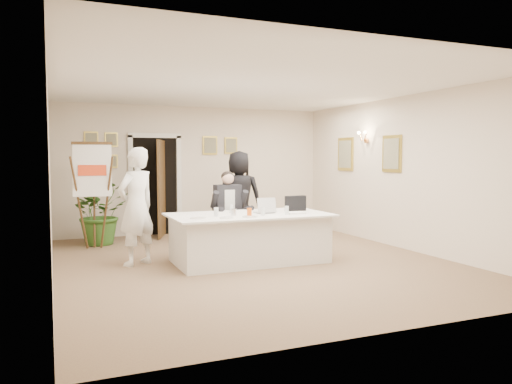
{
  "coord_description": "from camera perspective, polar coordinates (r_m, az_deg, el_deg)",
  "views": [
    {
      "loc": [
        -2.99,
        -7.34,
        1.68
      ],
      "look_at": [
        0.29,
        0.6,
        1.08
      ],
      "focal_mm": 35.0,
      "sensor_mm": 36.0,
      "label": 1
    }
  ],
  "objects": [
    {
      "name": "laptop",
      "position": [
        8.14,
        0.91,
        -1.43
      ],
      "size": [
        0.33,
        0.35,
        0.28
      ],
      "primitive_type": null,
      "rotation": [
        0.0,
        0.0,
        -0.05
      ],
      "color": "#B7BABC",
      "rests_on": "conference_table"
    },
    {
      "name": "glass_a",
      "position": [
        7.68,
        -4.57,
        -2.28
      ],
      "size": [
        0.08,
        0.08,
        0.14
      ],
      "primitive_type": "cylinder",
      "rotation": [
        0.0,
        0.0,
        0.23
      ],
      "color": "silver",
      "rests_on": "conference_table"
    },
    {
      "name": "potted_palm",
      "position": [
        10.08,
        -17.31,
        -2.27
      ],
      "size": [
        1.36,
        1.27,
        1.23
      ],
      "primitive_type": "imported",
      "rotation": [
        0.0,
        0.0,
        0.34
      ],
      "color": "#2E571D",
      "rests_on": "floor"
    },
    {
      "name": "flip_chart",
      "position": [
        9.52,
        -18.09,
        -1.0
      ],
      "size": [
        0.69,
        0.46,
        1.92
      ],
      "color": "#362211",
      "rests_on": "floor"
    },
    {
      "name": "pictures_back_wall",
      "position": [
        11.03,
        -11.0,
        4.79
      ],
      "size": [
        3.4,
        0.06,
        0.8
      ],
      "primitive_type": null,
      "color": "gold",
      "rests_on": "wall_back"
    },
    {
      "name": "glass_d",
      "position": [
        8.13,
        -2.84,
        -1.93
      ],
      "size": [
        0.07,
        0.07,
        0.14
      ],
      "primitive_type": "cylinder",
      "rotation": [
        0.0,
        0.0,
        0.14
      ],
      "color": "silver",
      "rests_on": "conference_table"
    },
    {
      "name": "doorway",
      "position": [
        10.89,
        -11.21,
        0.55
      ],
      "size": [
        1.14,
        0.86,
        2.2
      ],
      "color": "black",
      "rests_on": "floor"
    },
    {
      "name": "wall_left",
      "position": [
        7.35,
        -22.48,
        1.48
      ],
      "size": [
        0.1,
        7.0,
        2.8
      ],
      "primitive_type": "cube",
      "color": "beige",
      "rests_on": "floor"
    },
    {
      "name": "pictures_right_wall",
      "position": [
        10.42,
        12.52,
        4.27
      ],
      "size": [
        0.06,
        2.2,
        0.8
      ],
      "primitive_type": null,
      "color": "gold",
      "rests_on": "wall_right"
    },
    {
      "name": "glass_b",
      "position": [
        7.78,
        0.78,
        -2.19
      ],
      "size": [
        0.07,
        0.07,
        0.14
      ],
      "primitive_type": "cylinder",
      "rotation": [
        0.0,
        0.0,
        0.03
      ],
      "color": "silver",
      "rests_on": "conference_table"
    },
    {
      "name": "wall_back",
      "position": [
        11.25,
        -7.0,
        2.52
      ],
      "size": [
        6.0,
        0.1,
        2.8
      ],
      "primitive_type": "cube",
      "color": "beige",
      "rests_on": "floor"
    },
    {
      "name": "plate_mid",
      "position": [
        7.45,
        -3.38,
        -2.95
      ],
      "size": [
        0.26,
        0.26,
        0.01
      ],
      "primitive_type": "cylinder",
      "rotation": [
        0.0,
        0.0,
        -0.25
      ],
      "color": "white",
      "rests_on": "conference_table"
    },
    {
      "name": "glass_c",
      "position": [
        7.9,
        3.53,
        -2.1
      ],
      "size": [
        0.07,
        0.07,
        0.14
      ],
      "primitive_type": "cylinder",
      "rotation": [
        0.0,
        0.0,
        0.07
      ],
      "color": "silver",
      "rests_on": "conference_table"
    },
    {
      "name": "ceiling",
      "position": [
        8.01,
        -0.26,
        12.01
      ],
      "size": [
        6.0,
        7.0,
        0.02
      ],
      "primitive_type": "cube",
      "color": "white",
      "rests_on": "wall_back"
    },
    {
      "name": "wall_front",
      "position": [
        4.88,
        15.43,
        0.52
      ],
      "size": [
        6.0,
        0.1,
        2.8
      ],
      "primitive_type": "cube",
      "color": "beige",
      "rests_on": "floor"
    },
    {
      "name": "standing_woman",
      "position": [
        10.0,
        -1.92,
        -0.47
      ],
      "size": [
        1.03,
        0.85,
        1.81
      ],
      "primitive_type": "imported",
      "rotation": [
        0.0,
        0.0,
        2.78
      ],
      "color": "black",
      "rests_on": "floor"
    },
    {
      "name": "steel_jug",
      "position": [
        7.76,
        -2.59,
        -2.32
      ],
      "size": [
        0.1,
        0.1,
        0.11
      ],
      "primitive_type": "cylinder",
      "rotation": [
        0.0,
        0.0,
        -0.14
      ],
      "color": "silver",
      "rests_on": "conference_table"
    },
    {
      "name": "conference_table",
      "position": [
        8.05,
        -0.75,
        -5.22
      ],
      "size": [
        2.55,
        1.36,
        0.78
      ],
      "color": "silver",
      "rests_on": "floor"
    },
    {
      "name": "wall_sconce",
      "position": [
        10.39,
        12.23,
        6.21
      ],
      "size": [
        0.2,
        0.3,
        0.24
      ],
      "primitive_type": null,
      "color": "#D18843",
      "rests_on": "wall_right"
    },
    {
      "name": "floor",
      "position": [
        8.11,
        -0.26,
        -7.99
      ],
      "size": [
        7.0,
        7.0,
        0.0
      ],
      "primitive_type": "plane",
      "color": "olive",
      "rests_on": "ground"
    },
    {
      "name": "laptop_bag",
      "position": [
        8.45,
        4.54,
        -1.31
      ],
      "size": [
        0.38,
        0.14,
        0.26
      ],
      "primitive_type": "cube",
      "rotation": [
        0.0,
        0.0,
        0.12
      ],
      "color": "black",
      "rests_on": "conference_table"
    },
    {
      "name": "oj_glass",
      "position": [
        7.66,
        -0.76,
        -2.32
      ],
      "size": [
        0.09,
        0.09,
        0.13
      ],
      "primitive_type": "cylinder",
      "rotation": [
        0.0,
        0.0,
        -0.2
      ],
      "color": "#DD5812",
      "rests_on": "conference_table"
    },
    {
      "name": "wall_right",
      "position": [
        9.48,
        16.8,
        2.11
      ],
      "size": [
        0.1,
        7.0,
        2.8
      ],
      "primitive_type": "cube",
      "color": "beige",
      "rests_on": "floor"
    },
    {
      "name": "paper_stack",
      "position": [
        8.06,
        4.55,
        -2.39
      ],
      "size": [
        0.29,
        0.21,
        0.03
      ],
      "primitive_type": "cube",
      "rotation": [
        0.0,
        0.0,
        -0.01
      ],
      "color": "white",
      "rests_on": "conference_table"
    },
    {
      "name": "standing_man",
      "position": [
        7.98,
        -13.51,
        -1.62
      ],
      "size": [
        0.8,
        0.73,
        1.84
      ],
      "primitive_type": "imported",
      "rotation": [
        0.0,
        0.0,
        3.7
      ],
      "color": "white",
      "rests_on": "floor"
    },
    {
      "name": "seated_man",
      "position": [
        8.86,
        -3.16,
        -2.2
      ],
      "size": [
        0.74,
        0.78,
        1.46
      ],
      "primitive_type": null,
      "rotation": [
        0.0,
        0.0,
        -0.2
      ],
      "color": "black",
      "rests_on": "floor"
    },
    {
      "name": "plate_left",
      "position": [
        7.45,
        -6.62,
        -2.98
      ],
      "size": [
        0.3,
        0.3,
        0.01
      ],
      "primitive_type": "cylinder",
      "rotation": [
        0.0,
        0.0,
        0.3
      ],
      "color": "white",
      "rests_on": "conference_table"
    },
    {
      "name": "plate_near",
      "position": [
        7.55,
        -0.68,
        -2.85
      ],
      "size": [
        0.26,
        0.26,
        0.01
      ],
      "primitive_type": "cylinder",
      "rotation": [
        0.0,
        0.0,
        0.11
      ],
      "color": "white",
      "rests_on": "conference_table"
    }
  ]
}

